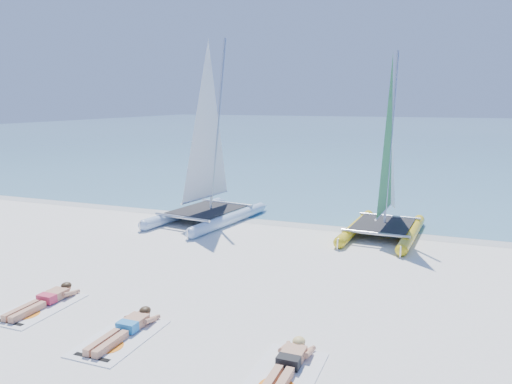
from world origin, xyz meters
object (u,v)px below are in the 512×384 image
(catamaran_yellow, at_px, (388,175))
(towel_b, at_px, (120,338))
(sunbather_a, at_px, (45,299))
(towel_a, at_px, (39,308))
(sunbather_c, at_px, (288,363))
(sunbather_b, at_px, (126,328))
(catamaran_blue, at_px, (207,165))
(towel_c, at_px, (284,376))

(catamaran_yellow, relative_size, towel_b, 3.22)
(catamaran_yellow, distance_m, sunbather_a, 10.51)
(towel_a, xyz_separation_m, sunbather_c, (5.50, -0.41, 0.11))
(towel_b, bearing_deg, sunbather_b, 90.00)
(catamaran_blue, xyz_separation_m, sunbather_c, (5.69, -8.51, -1.85))
(towel_c, relative_size, sunbather_c, 1.07)
(towel_a, xyz_separation_m, sunbather_b, (2.36, -0.30, 0.11))
(towel_a, distance_m, sunbather_a, 0.22)
(catamaran_yellow, relative_size, sunbather_b, 3.45)
(sunbather_a, bearing_deg, towel_b, -16.08)
(sunbather_b, bearing_deg, towel_b, -90.00)
(towel_c, distance_m, sunbather_c, 0.22)
(catamaran_blue, bearing_deg, towel_c, -48.10)
(towel_b, xyz_separation_m, sunbather_c, (3.13, 0.08, 0.11))
(towel_a, height_order, sunbather_c, sunbather_c)
(sunbather_a, bearing_deg, towel_a, -90.00)
(sunbather_b, xyz_separation_m, towel_c, (3.13, -0.31, -0.11))
(catamaran_yellow, bearing_deg, sunbather_c, -88.95)
(catamaran_blue, bearing_deg, sunbather_a, -79.87)
(sunbather_b, distance_m, sunbather_c, 3.14)
(catamaran_yellow, relative_size, towel_a, 3.22)
(towel_a, xyz_separation_m, towel_c, (5.50, -0.60, 0.00))
(sunbather_c, bearing_deg, towel_b, -178.61)
(sunbather_a, distance_m, sunbather_b, 2.41)
(sunbather_a, height_order, sunbather_c, same)
(towel_c, bearing_deg, towel_b, 177.88)
(catamaran_yellow, relative_size, sunbather_c, 3.45)
(sunbather_b, relative_size, sunbather_c, 1.00)
(sunbather_a, bearing_deg, sunbather_b, -11.69)
(towel_b, bearing_deg, towel_c, -2.12)
(catamaran_yellow, xyz_separation_m, sunbather_c, (-0.37, -9.15, -1.76))
(sunbather_c, bearing_deg, sunbather_a, 173.72)
(towel_a, xyz_separation_m, towel_b, (2.36, -0.49, 0.00))
(catamaran_blue, distance_m, sunbather_c, 10.40)
(towel_c, bearing_deg, towel_a, 173.72)
(catamaran_yellow, distance_m, towel_b, 10.04)
(sunbather_b, relative_size, towel_c, 0.93)
(towel_c, bearing_deg, sunbather_c, 90.00)
(towel_a, distance_m, towel_b, 2.41)
(towel_b, bearing_deg, towel_a, 168.31)
(towel_a, distance_m, sunbather_c, 5.51)
(catamaran_blue, height_order, towel_b, catamaran_blue)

